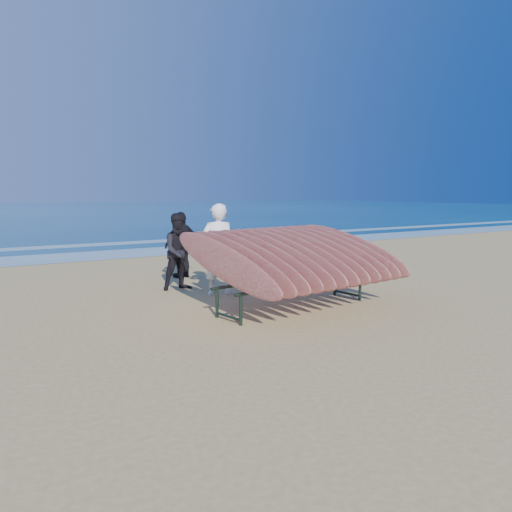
# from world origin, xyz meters

# --- Properties ---
(ground) EXTENTS (120.00, 120.00, 0.00)m
(ground) POSITION_xyz_m (0.00, 0.00, 0.00)
(ground) COLOR tan
(ground) RESTS_ON ground
(foam_near) EXTENTS (160.00, 160.00, 0.00)m
(foam_near) POSITION_xyz_m (0.00, 10.00, 0.01)
(foam_near) COLOR white
(foam_near) RESTS_ON ground
(foam_far) EXTENTS (160.00, 160.00, 0.00)m
(foam_far) POSITION_xyz_m (0.00, 13.50, 0.01)
(foam_far) COLOR white
(foam_far) RESTS_ON ground
(surfboard_rack) EXTENTS (3.51, 3.28, 1.59)m
(surfboard_rack) POSITION_xyz_m (0.55, 0.39, 0.96)
(surfboard_rack) COLOR black
(surfboard_rack) RESTS_ON ground
(person_white) EXTENTS (0.78, 0.62, 1.87)m
(person_white) POSITION_xyz_m (-0.02, 2.21, 0.94)
(person_white) COLOR white
(person_white) RESTS_ON ground
(person_dark_a) EXTENTS (0.83, 0.66, 1.65)m
(person_dark_a) POSITION_xyz_m (-0.45, 3.13, 0.83)
(person_dark_a) COLOR black
(person_dark_a) RESTS_ON ground
(person_dark_b) EXTENTS (1.00, 0.53, 1.63)m
(person_dark_b) POSITION_xyz_m (0.22, 4.51, 0.81)
(person_dark_b) COLOR black
(person_dark_b) RESTS_ON ground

